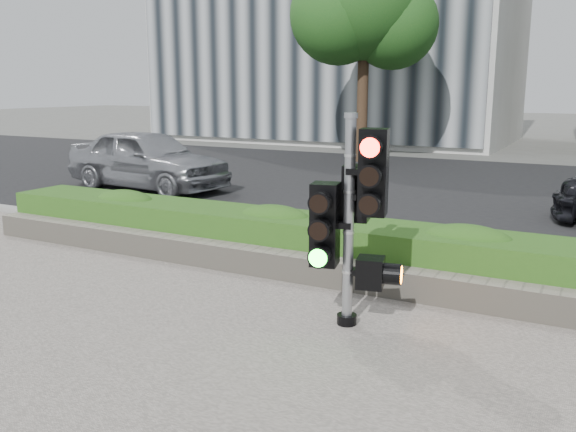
# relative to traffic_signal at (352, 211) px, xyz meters

# --- Properties ---
(ground) EXTENTS (120.00, 120.00, 0.00)m
(ground) POSITION_rel_traffic_signal_xyz_m (-0.67, -0.83, -1.25)
(ground) COLOR #51514C
(ground) RESTS_ON ground
(road) EXTENTS (60.00, 13.00, 0.02)m
(road) POSITION_rel_traffic_signal_xyz_m (-0.67, 9.17, -1.24)
(road) COLOR black
(road) RESTS_ON ground
(curb) EXTENTS (60.00, 0.25, 0.12)m
(curb) POSITION_rel_traffic_signal_xyz_m (-0.67, 2.32, -1.19)
(curb) COLOR gray
(curb) RESTS_ON ground
(stone_wall) EXTENTS (12.00, 0.32, 0.34)m
(stone_wall) POSITION_rel_traffic_signal_xyz_m (-0.67, 1.07, -1.05)
(stone_wall) COLOR gray
(stone_wall) RESTS_ON sidewalk
(hedge) EXTENTS (12.00, 1.00, 0.68)m
(hedge) POSITION_rel_traffic_signal_xyz_m (-0.67, 1.72, -0.88)
(hedge) COLOR #56982E
(hedge) RESTS_ON sidewalk
(tree_left) EXTENTS (4.61, 4.03, 7.34)m
(tree_left) POSITION_rel_traffic_signal_xyz_m (-5.19, 13.73, 3.80)
(tree_left) COLOR black
(tree_left) RESTS_ON ground
(traffic_signal) EXTENTS (0.80, 0.65, 2.20)m
(traffic_signal) POSITION_rel_traffic_signal_xyz_m (0.00, 0.00, 0.00)
(traffic_signal) COLOR black
(traffic_signal) RESTS_ON sidewalk
(car_silver) EXTENTS (4.48, 2.15, 1.48)m
(car_silver) POSITION_rel_traffic_signal_xyz_m (-7.71, 5.82, -0.49)
(car_silver) COLOR #A0A1A7
(car_silver) RESTS_ON road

